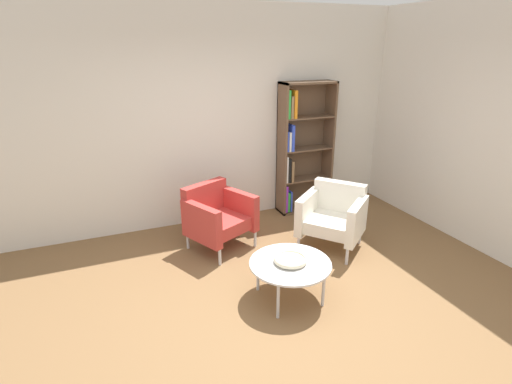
# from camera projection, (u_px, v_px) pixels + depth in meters

# --- Properties ---
(ground_plane) EXTENTS (8.32, 8.32, 0.00)m
(ground_plane) POSITION_uv_depth(u_px,v_px,m) (282.00, 318.00, 3.67)
(ground_plane) COLOR brown
(plaster_back_panel) EXTENTS (6.40, 0.12, 2.90)m
(plaster_back_panel) POSITION_uv_depth(u_px,v_px,m) (204.00, 118.00, 5.29)
(plaster_back_panel) COLOR silver
(plaster_back_panel) RESTS_ON ground_plane
(plaster_right_partition) EXTENTS (0.12, 5.20, 2.90)m
(plaster_right_partition) POSITION_uv_depth(u_px,v_px,m) (480.00, 128.00, 4.70)
(plaster_right_partition) COLOR silver
(plaster_right_partition) RESTS_ON ground_plane
(bookshelf_tall) EXTENTS (0.80, 0.30, 1.90)m
(bookshelf_tall) POSITION_uv_depth(u_px,v_px,m) (300.00, 148.00, 5.77)
(bookshelf_tall) COLOR brown
(bookshelf_tall) RESTS_ON ground_plane
(coffee_table_low) EXTENTS (0.80, 0.80, 0.40)m
(coffee_table_low) POSITION_uv_depth(u_px,v_px,m) (290.00, 265.00, 3.85)
(coffee_table_low) COLOR silver
(coffee_table_low) RESTS_ON ground_plane
(decorative_bowl) EXTENTS (0.32, 0.32, 0.05)m
(decorative_bowl) POSITION_uv_depth(u_px,v_px,m) (290.00, 259.00, 3.82)
(decorative_bowl) COLOR beige
(decorative_bowl) RESTS_ON coffee_table_low
(armchair_spare_guest) EXTENTS (0.92, 0.89, 0.78)m
(armchair_spare_guest) POSITION_uv_depth(u_px,v_px,m) (217.00, 215.00, 4.85)
(armchair_spare_guest) COLOR #B73833
(armchair_spare_guest) RESTS_ON ground_plane
(armchair_by_bookshelf) EXTENTS (0.94, 0.95, 0.78)m
(armchair_by_bookshelf) POSITION_uv_depth(u_px,v_px,m) (333.00, 215.00, 4.85)
(armchair_by_bookshelf) COLOR white
(armchair_by_bookshelf) RESTS_ON ground_plane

